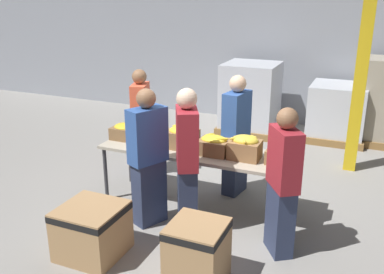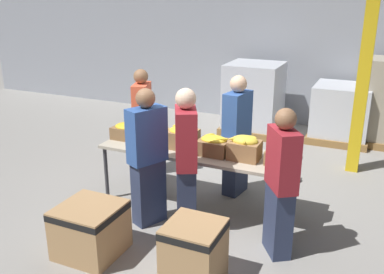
% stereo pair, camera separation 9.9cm
% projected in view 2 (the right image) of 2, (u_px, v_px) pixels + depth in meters
% --- Properties ---
extents(ground_plane, '(30.00, 30.00, 0.00)m').
position_uv_depth(ground_plane, '(197.00, 205.00, 5.66)').
color(ground_plane, gray).
extents(wall_back, '(16.00, 0.08, 4.00)m').
position_uv_depth(wall_back, '(282.00, 27.00, 8.70)').
color(wall_back, '#9399A3').
rests_on(wall_back, ground_plane).
extents(sorting_table, '(2.51, 0.74, 0.78)m').
position_uv_depth(sorting_table, '(197.00, 154.00, 5.43)').
color(sorting_table, '#B2A893').
rests_on(sorting_table, ground_plane).
extents(banana_box_0, '(0.37, 0.31, 0.23)m').
position_uv_depth(banana_box_0, '(127.00, 130.00, 5.82)').
color(banana_box_0, olive).
rests_on(banana_box_0, sorting_table).
extents(banana_box_1, '(0.37, 0.31, 0.22)m').
position_uv_depth(banana_box_1, '(157.00, 134.00, 5.68)').
color(banana_box_1, tan).
rests_on(banana_box_1, sorting_table).
extents(banana_box_2, '(0.37, 0.33, 0.29)m').
position_uv_depth(banana_box_2, '(183.00, 137.00, 5.47)').
color(banana_box_2, olive).
rests_on(banana_box_2, sorting_table).
extents(banana_box_3, '(0.38, 0.30, 0.25)m').
position_uv_depth(banana_box_3, '(214.00, 145.00, 5.24)').
color(banana_box_3, olive).
rests_on(banana_box_3, sorting_table).
extents(banana_box_4, '(0.37, 0.31, 0.29)m').
position_uv_depth(banana_box_4, '(245.00, 147.00, 5.08)').
color(banana_box_4, olive).
rests_on(banana_box_4, sorting_table).
extents(banana_box_5, '(0.37, 0.29, 0.22)m').
position_uv_depth(banana_box_5, '(282.00, 155.00, 4.94)').
color(banana_box_5, olive).
rests_on(banana_box_5, sorting_table).
extents(volunteer_0, '(0.34, 0.48, 1.62)m').
position_uv_depth(volunteer_0, '(143.00, 123.00, 6.47)').
color(volunteer_0, '#2D3856').
rests_on(volunteer_0, ground_plane).
extents(volunteer_1, '(0.41, 0.51, 1.71)m').
position_uv_depth(volunteer_1, '(186.00, 163.00, 4.83)').
color(volunteer_1, '#2D3856').
rests_on(volunteer_1, ground_plane).
extents(volunteer_2, '(0.42, 0.48, 1.62)m').
position_uv_depth(volunteer_2, '(281.00, 185.00, 4.39)').
color(volunteer_2, '#2D3856').
rests_on(volunteer_2, ground_plane).
extents(volunteer_3, '(0.39, 0.50, 1.67)m').
position_uv_depth(volunteer_3, '(148.00, 159.00, 5.01)').
color(volunteer_3, '#2D3856').
rests_on(volunteer_3, ground_plane).
extents(volunteer_4, '(0.30, 0.48, 1.66)m').
position_uv_depth(volunteer_4, '(237.00, 137.00, 5.77)').
color(volunteer_4, '#2D3856').
rests_on(volunteer_4, ground_plane).
extents(donation_bin_0, '(0.64, 0.64, 0.56)m').
position_uv_depth(donation_bin_0, '(90.00, 228.00, 4.54)').
color(donation_bin_0, tan).
rests_on(donation_bin_0, ground_plane).
extents(donation_bin_1, '(0.52, 0.52, 0.63)m').
position_uv_depth(donation_bin_1, '(194.00, 252.00, 4.06)').
color(donation_bin_1, tan).
rests_on(donation_bin_1, ground_plane).
extents(support_pillar, '(0.18, 0.18, 4.00)m').
position_uv_depth(support_pillar, '(368.00, 42.00, 6.14)').
color(support_pillar, gold).
rests_on(support_pillar, ground_plane).
extents(pallet_stack_0, '(1.09, 1.09, 1.05)m').
position_uv_depth(pallet_stack_0, '(341.00, 113.00, 8.00)').
color(pallet_stack_0, olive).
rests_on(pallet_stack_0, ground_plane).
extents(pallet_stack_2, '(1.12, 1.12, 1.37)m').
position_uv_depth(pallet_stack_2, '(254.00, 98.00, 8.46)').
color(pallet_stack_2, olive).
rests_on(pallet_stack_2, ground_plane).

